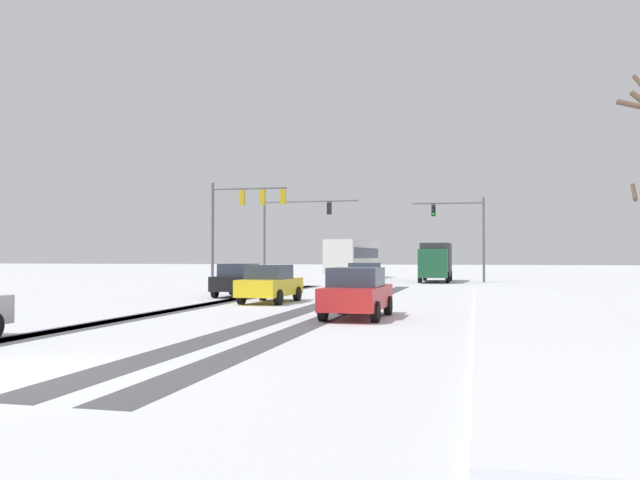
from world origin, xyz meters
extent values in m
cube|color=#4C4C51|center=(-3.33, 16.02, 0.00)|extent=(0.83, 35.25, 0.01)
cube|color=#4C4C51|center=(2.91, 16.02, 0.00)|extent=(0.86, 35.25, 0.01)
cube|color=#4C4C51|center=(-3.04, 16.02, 0.00)|extent=(1.07, 35.25, 0.01)
cube|color=#4C4C51|center=(1.43, 16.02, 0.00)|extent=(0.93, 35.25, 0.01)
cube|color=white|center=(9.53, 14.42, 0.06)|extent=(4.00, 35.25, 0.12)
cylinder|color=#56565B|center=(-8.13, 38.05, 3.25)|extent=(0.18, 0.18, 6.50)
cylinder|color=#56565B|center=(-4.49, 37.93, 6.10)|extent=(7.30, 0.34, 0.12)
cube|color=black|center=(-3.03, 37.89, 5.55)|extent=(0.33, 0.25, 0.90)
sphere|color=black|center=(-3.02, 38.05, 5.85)|extent=(0.20, 0.20, 0.20)
sphere|color=black|center=(-3.02, 38.05, 5.55)|extent=(0.20, 0.20, 0.20)
sphere|color=green|center=(-3.02, 38.05, 5.25)|extent=(0.20, 0.20, 0.20)
cylinder|color=#56565B|center=(-8.13, 28.05, 3.25)|extent=(0.18, 0.18, 6.50)
cylinder|color=#56565B|center=(-5.77, 28.10, 6.10)|extent=(4.72, 0.23, 0.12)
cube|color=#B79319|center=(-6.25, 28.09, 5.55)|extent=(0.33, 0.25, 0.90)
sphere|color=black|center=(-6.25, 28.25, 5.85)|extent=(0.20, 0.20, 0.20)
sphere|color=black|center=(-6.25, 28.25, 5.55)|extent=(0.20, 0.20, 0.20)
sphere|color=green|center=(-6.25, 28.25, 5.25)|extent=(0.20, 0.20, 0.20)
cube|color=#B79319|center=(-4.95, 28.12, 5.55)|extent=(0.33, 0.25, 0.90)
sphere|color=black|center=(-4.95, 28.28, 5.85)|extent=(0.20, 0.20, 0.20)
sphere|color=black|center=(-4.95, 28.28, 5.55)|extent=(0.20, 0.20, 0.20)
sphere|color=green|center=(-4.95, 28.28, 5.25)|extent=(0.20, 0.20, 0.20)
cube|color=#B79319|center=(-3.65, 28.15, 5.55)|extent=(0.33, 0.25, 0.90)
sphere|color=black|center=(-3.65, 28.31, 5.85)|extent=(0.20, 0.20, 0.20)
sphere|color=black|center=(-3.65, 28.31, 5.55)|extent=(0.20, 0.20, 0.20)
sphere|color=green|center=(-3.65, 28.31, 5.25)|extent=(0.20, 0.20, 0.20)
cylinder|color=#56565B|center=(8.13, 42.05, 3.25)|extent=(0.18, 0.18, 6.50)
cylinder|color=#56565B|center=(5.44, 41.91, 6.10)|extent=(5.39, 0.39, 0.12)
cube|color=black|center=(4.37, 41.86, 5.55)|extent=(0.33, 0.26, 0.90)
sphere|color=black|center=(4.38, 41.70, 5.85)|extent=(0.20, 0.20, 0.20)
sphere|color=black|center=(4.38, 41.70, 5.55)|extent=(0.20, 0.20, 0.20)
sphere|color=green|center=(4.38, 41.70, 5.25)|extent=(0.20, 0.20, 0.20)
cube|color=silver|center=(1.44, 27.38, 0.67)|extent=(1.75, 4.12, 0.70)
cube|color=#2D3847|center=(1.44, 27.23, 1.32)|extent=(1.58, 1.92, 0.60)
cylinder|color=black|center=(0.61, 28.64, 0.32)|extent=(0.23, 0.64, 0.64)
cylinder|color=black|center=(2.23, 28.66, 0.32)|extent=(0.23, 0.64, 0.64)
cylinder|color=black|center=(0.65, 26.10, 0.32)|extent=(0.23, 0.64, 0.64)
cylinder|color=black|center=(2.26, 26.12, 0.32)|extent=(0.23, 0.64, 0.64)
cube|color=black|center=(-3.84, 21.31, 0.67)|extent=(1.86, 4.16, 0.70)
cube|color=#2D3847|center=(-3.84, 21.16, 1.32)|extent=(1.63, 1.96, 0.60)
cylinder|color=black|center=(-4.70, 22.55, 0.32)|extent=(0.24, 0.65, 0.64)
cylinder|color=black|center=(-3.08, 22.61, 0.32)|extent=(0.24, 0.65, 0.64)
cylinder|color=black|center=(-4.60, 20.01, 0.32)|extent=(0.24, 0.65, 0.64)
cylinder|color=black|center=(-2.99, 20.07, 0.32)|extent=(0.24, 0.65, 0.64)
cube|color=yellow|center=(-0.99, 17.47, 0.67)|extent=(1.84, 4.16, 0.70)
cube|color=#2D3847|center=(-1.00, 17.32, 1.32)|extent=(1.62, 1.95, 0.60)
cylinder|color=black|center=(-1.76, 18.77, 0.32)|extent=(0.24, 0.65, 0.64)
cylinder|color=black|center=(-0.14, 18.71, 0.32)|extent=(0.24, 0.65, 0.64)
cylinder|color=black|center=(-1.84, 16.23, 0.32)|extent=(0.24, 0.65, 0.64)
cylinder|color=black|center=(-0.23, 16.17, 0.32)|extent=(0.24, 0.65, 0.64)
cube|color=red|center=(3.87, 11.48, 0.67)|extent=(1.77, 4.13, 0.70)
cube|color=#2D3847|center=(3.87, 11.33, 1.32)|extent=(1.59, 1.92, 0.60)
cylinder|color=black|center=(3.08, 12.76, 0.32)|extent=(0.23, 0.64, 0.64)
cylinder|color=black|center=(4.70, 12.74, 0.32)|extent=(0.23, 0.64, 0.64)
cylinder|color=black|center=(3.04, 10.22, 0.32)|extent=(0.23, 0.64, 0.64)
cylinder|color=black|center=(4.66, 10.19, 0.32)|extent=(0.23, 0.64, 0.64)
cube|color=silver|center=(-3.06, 47.70, 1.93)|extent=(2.99, 11.10, 2.90)
cube|color=#283342|center=(-3.06, 47.70, 2.28)|extent=(2.99, 10.22, 0.90)
cylinder|color=black|center=(-2.05, 43.80, 0.48)|extent=(0.34, 0.97, 0.96)
cylinder|color=black|center=(-4.42, 43.90, 0.48)|extent=(0.34, 0.97, 0.96)
cylinder|color=black|center=(-1.73, 50.94, 0.48)|extent=(0.34, 0.97, 0.96)
cylinder|color=black|center=(-4.10, 51.05, 0.48)|extent=(0.34, 0.97, 0.96)
cube|color=#194C2D|center=(4.49, 39.45, 1.47)|extent=(2.10, 2.20, 2.10)
cube|color=#333338|center=(4.50, 43.15, 1.72)|extent=(2.21, 5.20, 2.60)
cylinder|color=black|center=(5.50, 39.89, 0.42)|extent=(0.28, 0.84, 0.84)
cylinder|color=black|center=(3.48, 39.89, 0.42)|extent=(0.28, 0.84, 0.84)
cylinder|color=black|center=(5.51, 44.58, 0.42)|extent=(0.28, 0.84, 0.84)
cylinder|color=black|center=(3.49, 44.58, 0.42)|extent=(0.28, 0.84, 0.84)
cylinder|color=brown|center=(11.88, 10.50, 3.77)|extent=(0.35, 1.38, 0.63)
camera|label=1|loc=(7.61, -9.11, 1.97)|focal=36.53mm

